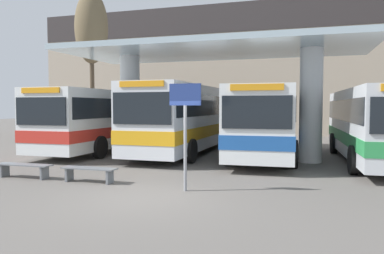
{
  "coord_description": "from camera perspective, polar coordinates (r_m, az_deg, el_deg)",
  "views": [
    {
      "loc": [
        3.96,
        -8.85,
        2.36
      ],
      "look_at": [
        0.0,
        4.17,
        1.6
      ],
      "focal_mm": 35.0,
      "sensor_mm": 36.0,
      "label": 1
    }
  ],
  "objects": [
    {
      "name": "waiting_bench_near_pillar",
      "position": [
        12.08,
        -15.41,
        -6.52
      ],
      "size": [
        1.79,
        0.44,
        0.46
      ],
      "color": "slate",
      "rests_on": "ground_plane"
    },
    {
      "name": "townhouse_backdrop",
      "position": [
        31.62,
        9.75,
        10.33
      ],
      "size": [
        40.0,
        0.58,
        10.9
      ],
      "color": "tan",
      "rests_on": "ground_plane"
    },
    {
      "name": "transit_bus_center_bay",
      "position": [
        18.95,
        -0.84,
        1.66
      ],
      "size": [
        2.93,
        10.64,
        3.33
      ],
      "rotation": [
        0.0,
        0.0,
        3.13
      ],
      "color": "silver",
      "rests_on": "ground_plane"
    },
    {
      "name": "poplar_tree_behind_left",
      "position": [
        25.88,
        -15.08,
        14.23
      ],
      "size": [
        2.13,
        2.13,
        9.81
      ],
      "color": "#473A2B",
      "rests_on": "ground_plane"
    },
    {
      "name": "waiting_bench_far_platform",
      "position": [
        13.53,
        -24.22,
        -5.63
      ],
      "size": [
        1.98,
        0.44,
        0.46
      ],
      "color": "slate",
      "rests_on": "ground_plane"
    },
    {
      "name": "transit_bus_right_bay",
      "position": [
        18.08,
        11.21,
        1.23
      ],
      "size": [
        3.11,
        11.08,
        3.13
      ],
      "rotation": [
        0.0,
        0.0,
        3.18
      ],
      "color": "white",
      "rests_on": "ground_plane"
    },
    {
      "name": "parked_car_street",
      "position": [
        31.01,
        -7.59,
        0.72
      ],
      "size": [
        4.22,
        2.01,
        2.14
      ],
      "rotation": [
        0.0,
        0.0,
        -0.01
      ],
      "color": "black",
      "rests_on": "ground_plane"
    },
    {
      "name": "transit_bus_left_bay",
      "position": [
        21.13,
        -11.78,
        1.49
      ],
      "size": [
        2.88,
        11.97,
        3.14
      ],
      "rotation": [
        0.0,
        0.0,
        3.14
      ],
      "color": "white",
      "rests_on": "ground_plane"
    },
    {
      "name": "transit_bus_far_right_bay",
      "position": [
        17.3,
        25.96,
        0.69
      ],
      "size": [
        3.04,
        10.39,
        3.04
      ],
      "rotation": [
        0.0,
        0.0,
        3.18
      ],
      "color": "silver",
      "rests_on": "ground_plane"
    },
    {
      "name": "info_sign_platform",
      "position": [
        10.3,
        -1.05,
        1.88
      ],
      "size": [
        0.9,
        0.09,
        2.98
      ],
      "color": "gray",
      "rests_on": "ground_plane"
    },
    {
      "name": "ground_plane",
      "position": [
        9.98,
        -7.11,
        -10.5
      ],
      "size": [
        100.0,
        100.0,
        0.0
      ],
      "primitive_type": "plane",
      "color": "#605B56"
    },
    {
      "name": "station_canopy",
      "position": [
        17.0,
        3.4,
        9.15
      ],
      "size": [
        13.34,
        5.92,
        5.01
      ],
      "color": "silver",
      "rests_on": "ground_plane"
    }
  ]
}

